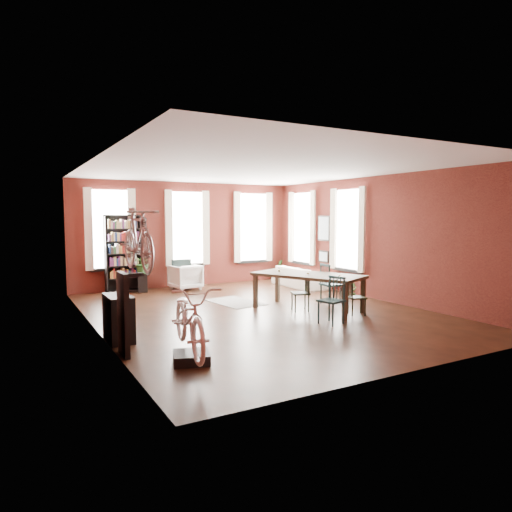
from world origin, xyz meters
TOP-DOWN VIEW (x-y plane):
  - room at (0.25, 0.62)m, footprint 9.00×9.04m
  - dining_table at (1.10, -0.38)m, footprint 2.06×2.72m
  - dining_chair_a at (0.73, -1.70)m, footprint 0.53×0.53m
  - dining_chair_b at (0.90, -0.37)m, footprint 0.49×0.49m
  - dining_chair_c at (1.76, -1.30)m, footprint 0.47×0.47m
  - dining_chair_d at (2.02, -0.10)m, footprint 0.50×0.50m
  - bookshelf at (-2.00, 4.30)m, footprint 1.00×0.32m
  - white_armchair at (-0.32, 3.81)m, footprint 0.90×0.85m
  - cream_sofa at (2.95, 2.60)m, footprint 0.61×2.08m
  - striped_rug at (0.06, 1.28)m, footprint 1.14×1.63m
  - bike_trainer at (-2.61, -2.64)m, footprint 0.66×0.66m
  - bike_wall_rack at (-3.40, -1.80)m, footprint 0.16×0.60m
  - console_table at (-3.28, -0.90)m, footprint 0.40×0.80m
  - plant_stand at (-1.54, 3.98)m, footprint 0.32×0.32m
  - plant_by_sofa at (3.17, 4.26)m, footprint 0.43×0.71m
  - plant_small at (3.09, 0.35)m, footprint 0.34×0.48m
  - bicycle_floor at (-2.62, -2.61)m, footprint 0.84×1.13m
  - bicycle_hung at (-3.15, -1.80)m, footprint 0.47×1.00m
  - plant_on_stand at (-1.52, 3.98)m, footprint 0.72×0.75m

SIDE VIEW (x-z plane):
  - striped_rug at x=0.06m, z-range 0.00..0.01m
  - bike_trainer at x=-2.61m, z-range 0.00..0.15m
  - plant_small at x=3.09m, z-range 0.00..0.16m
  - plant_by_sofa at x=3.17m, z-range 0.00..0.31m
  - plant_stand at x=-1.54m, z-range 0.00..0.53m
  - dining_chair_c at x=1.76m, z-range 0.00..0.78m
  - console_table at x=-3.28m, z-range 0.00..0.80m
  - cream_sofa at x=2.95m, z-range 0.00..0.81m
  - white_armchair at x=-0.32m, z-range 0.00..0.82m
  - dining_chair_b at x=0.90m, z-range 0.00..0.83m
  - dining_table at x=1.10m, z-range 0.00..0.84m
  - dining_chair_a at x=0.73m, z-range 0.00..0.94m
  - dining_chair_d at x=2.02m, z-range 0.00..1.00m
  - bike_wall_rack at x=-3.40m, z-range 0.00..1.30m
  - plant_on_stand at x=-1.52m, z-range 0.53..1.00m
  - bookshelf at x=-2.00m, z-range 0.00..2.20m
  - bicycle_floor at x=-2.62m, z-range 0.15..2.11m
  - bicycle_hung at x=-3.15m, z-range 1.30..2.96m
  - room at x=0.25m, z-range 0.53..3.75m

